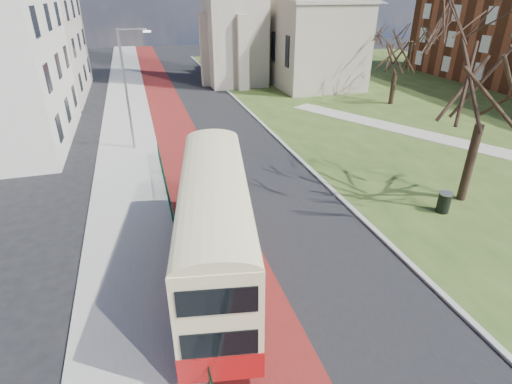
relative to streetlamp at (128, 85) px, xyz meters
name	(u,v)px	position (x,y,z in m)	size (l,w,h in m)	color
ground	(276,305)	(4.35, -18.00, -4.59)	(160.00, 160.00, 0.00)	black
road_carriageway	(212,133)	(5.85, 2.00, -4.59)	(9.00, 120.00, 0.01)	black
bus_lane	(178,136)	(3.15, 2.00, -4.59)	(3.40, 120.00, 0.01)	#591414
pavement_west	(127,140)	(-0.65, 2.00, -4.53)	(4.00, 120.00, 0.12)	gray
kerb_west	(154,138)	(1.35, 2.00, -4.53)	(0.25, 120.00, 0.13)	#999993
kerb_east	(259,121)	(10.45, 4.00, -4.53)	(0.25, 80.00, 0.13)	#999993
grass_green	(449,105)	(30.35, 4.00, -4.57)	(40.00, 80.00, 0.04)	#2F4518
footpath	(497,152)	(24.35, -8.00, -4.54)	(2.20, 36.00, 0.03)	#9E998C
pedestrian_railing	(179,246)	(1.40, -14.00, -4.04)	(0.07, 24.00, 1.12)	#0B331E
street_block_far	(26,40)	(-9.65, 20.00, 1.17)	(10.30, 16.30, 11.50)	beige
streetlamp	(128,85)	(0.00, 0.00, 0.00)	(2.13, 0.18, 8.00)	gray
bus	(215,224)	(2.67, -15.82, -2.13)	(4.23, 10.58, 4.31)	#AB0F10
winter_tree_near	(498,55)	(16.70, -13.13, 2.94)	(8.37, 8.37, 10.82)	#302118
winter_tree_far	(399,45)	(24.94, 6.01, 1.04)	(5.93, 5.93, 8.08)	black
litter_bin	(444,202)	(14.75, -14.01, -4.01)	(0.84, 0.84, 1.09)	black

